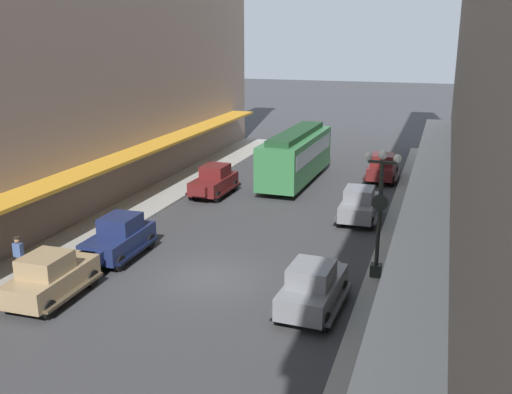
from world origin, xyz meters
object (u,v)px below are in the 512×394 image
at_px(parked_car_4, 51,276).
at_px(lamp_post_with_clock, 380,209).
at_px(parked_car_2, 313,286).
at_px(parked_car_0, 119,237).
at_px(parked_car_5, 214,180).
at_px(fire_hydrant, 121,221).
at_px(parked_car_1, 383,167).
at_px(parked_car_3, 359,203).
at_px(pedestrian_0, 429,170).
at_px(pedestrian_1, 19,256).
at_px(streetcar, 296,154).

distance_m(parked_car_4, lamp_post_with_clock, 12.72).
bearing_deg(parked_car_2, parked_car_0, 165.84).
distance_m(parked_car_2, parked_car_5, 15.88).
bearing_deg(fire_hydrant, parked_car_4, -78.55).
height_order(parked_car_1, parked_car_3, same).
xyz_separation_m(parked_car_4, pedestrian_0, (12.66, 21.90, 0.05)).
relative_size(parked_car_4, pedestrian_0, 2.62).
bearing_deg(parked_car_2, parked_car_5, 125.00).
bearing_deg(lamp_post_with_clock, pedestrian_0, 85.07).
relative_size(parked_car_3, pedestrian_1, 2.56).
height_order(parked_car_0, parked_car_3, same).
relative_size(parked_car_2, parked_car_4, 1.01).
xyz_separation_m(parked_car_4, streetcar, (4.25, 19.82, 0.96)).
distance_m(parked_car_5, pedestrian_0, 14.07).
bearing_deg(parked_car_4, parked_car_2, 12.94).
height_order(parked_car_5, pedestrian_0, parked_car_5).
distance_m(parked_car_0, parked_car_1, 19.99).
relative_size(parked_car_3, streetcar, 0.44).
distance_m(parked_car_2, streetcar, 18.42).
xyz_separation_m(parked_car_3, parked_car_5, (-9.15, 2.20, 0.00)).
relative_size(fire_hydrant, pedestrian_0, 0.50).
height_order(fire_hydrant, pedestrian_1, pedestrian_1).
xyz_separation_m(parked_car_4, fire_hydrant, (-1.50, 7.42, -0.38)).
relative_size(parked_car_2, pedestrian_0, 2.63).
bearing_deg(pedestrian_1, parked_car_0, 53.90).
relative_size(parked_car_0, parked_car_5, 1.00).
height_order(streetcar, pedestrian_0, streetcar).
height_order(parked_car_1, streetcar, streetcar).
distance_m(parked_car_1, parked_car_4, 24.10).
relative_size(parked_car_2, parked_car_3, 1.01).
xyz_separation_m(parked_car_1, fire_hydrant, (-11.19, -14.65, -0.38)).
xyz_separation_m(parked_car_1, parked_car_4, (-9.68, -22.07, 0.00)).
distance_m(parked_car_0, pedestrian_1, 4.22).
distance_m(pedestrian_0, pedestrian_1, 25.65).
bearing_deg(parked_car_3, pedestrian_0, 70.32).
bearing_deg(pedestrian_0, streetcar, -166.09).
height_order(parked_car_2, parked_car_3, same).
xyz_separation_m(parked_car_2, parked_car_3, (0.05, 10.81, 0.00)).
relative_size(parked_car_3, pedestrian_0, 2.61).
bearing_deg(lamp_post_with_clock, pedestrian_1, -161.75).
distance_m(parked_car_2, parked_car_4, 9.66).
relative_size(parked_car_1, streetcar, 0.44).
bearing_deg(parked_car_0, fire_hydrant, 119.51).
height_order(parked_car_0, pedestrian_1, parked_car_0).
height_order(parked_car_0, parked_car_2, same).
bearing_deg(lamp_post_with_clock, streetcar, 116.16).
xyz_separation_m(streetcar, pedestrian_0, (8.40, 2.08, -0.91)).
relative_size(parked_car_0, fire_hydrant, 5.23).
relative_size(parked_car_5, pedestrian_0, 2.62).
relative_size(parked_car_5, pedestrian_1, 2.57).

